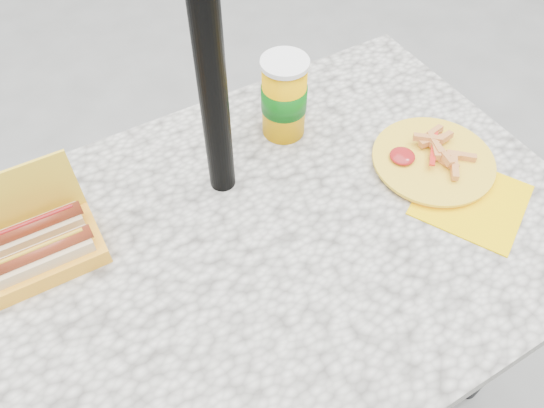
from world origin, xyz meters
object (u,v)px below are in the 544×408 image
umbrella_pole (206,27)px  soda_cup (284,98)px  hotdog_box (41,245)px  fries_plate (436,162)px

umbrella_pole → soda_cup: (0.18, 0.07, -0.26)m
hotdog_box → fries_plate: 0.77m
fries_plate → soda_cup: 0.34m
umbrella_pole → hotdog_box: (-0.35, 0.00, -0.31)m
umbrella_pole → soda_cup: 0.32m
umbrella_pole → hotdog_box: umbrella_pole is taller
hotdog_box → fries_plate: size_ratio=0.54×
umbrella_pole → fries_plate: bearing=-24.7°
umbrella_pole → soda_cup: size_ratio=12.15×
umbrella_pole → hotdog_box: bearing=179.7°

